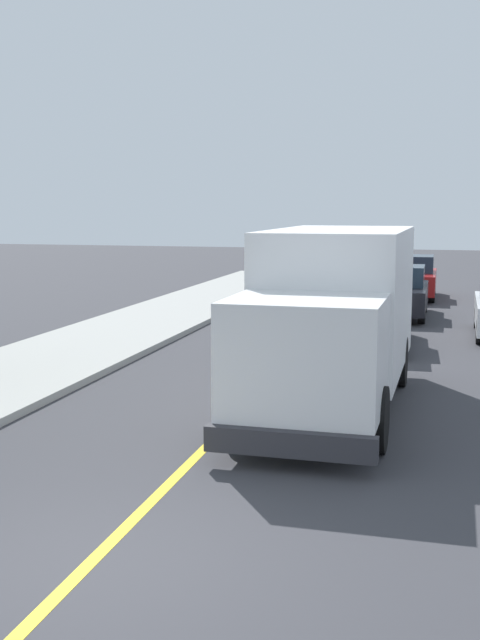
% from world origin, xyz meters
% --- Properties ---
extents(ground_plane, '(120.00, 120.00, 0.00)m').
position_xyz_m(ground_plane, '(0.00, 0.00, 0.00)').
color(ground_plane, '#38383D').
extents(centre_line_yellow, '(0.16, 56.00, 0.01)m').
position_xyz_m(centre_line_yellow, '(0.00, 10.00, 0.00)').
color(centre_line_yellow, gold).
rests_on(centre_line_yellow, ground).
extents(box_truck, '(2.50, 7.21, 3.20)m').
position_xyz_m(box_truck, '(1.51, 7.02, 1.77)').
color(box_truck, white).
rests_on(box_truck, ground).
extents(parked_car_near, '(1.99, 4.48, 1.67)m').
position_xyz_m(parked_car_near, '(1.66, 13.55, 0.79)').
color(parked_car_near, '#B7B7BC').
rests_on(parked_car_near, ground).
extents(parked_car_mid, '(1.81, 4.40, 1.67)m').
position_xyz_m(parked_car_mid, '(1.98, 19.23, 0.79)').
color(parked_car_mid, black).
rests_on(parked_car_mid, ground).
extents(parked_car_far, '(1.81, 4.40, 1.67)m').
position_xyz_m(parked_car_far, '(2.19, 24.78, 0.79)').
color(parked_car_far, maroon).
rests_on(parked_car_far, ground).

